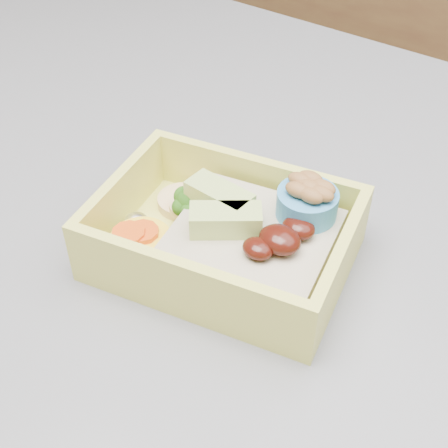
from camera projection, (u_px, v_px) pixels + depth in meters
The scene contains 1 object.
bento_box at pixel (233, 237), 0.40m from camera, with size 0.18×0.15×0.06m.
Camera 1 is at (0.32, -0.28, 1.22)m, focal length 50.00 mm.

